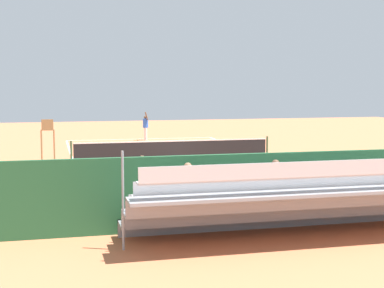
# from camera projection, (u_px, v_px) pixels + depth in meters

# --- Properties ---
(ground_plane) EXTENTS (60.00, 60.00, 0.00)m
(ground_plane) POSITION_uv_depth(u_px,v_px,m) (173.00, 159.00, 29.69)
(ground_plane) COLOR #CC7047
(court_line_markings) EXTENTS (10.10, 22.20, 0.01)m
(court_line_markings) POSITION_uv_depth(u_px,v_px,m) (173.00, 159.00, 29.72)
(court_line_markings) COLOR white
(court_line_markings) RESTS_ON ground
(tennis_net) EXTENTS (10.30, 0.10, 1.07)m
(tennis_net) POSITION_uv_depth(u_px,v_px,m) (173.00, 150.00, 29.63)
(tennis_net) COLOR black
(tennis_net) RESTS_ON ground
(backdrop_wall) EXTENTS (18.00, 0.16, 2.00)m
(backdrop_wall) POSITION_uv_depth(u_px,v_px,m) (279.00, 188.00, 16.07)
(backdrop_wall) COLOR #235633
(backdrop_wall) RESTS_ON ground
(bleacher_stand) EXTENTS (9.06, 2.40, 2.35)m
(bleacher_stand) POSITION_uv_depth(u_px,v_px,m) (298.00, 201.00, 14.79)
(bleacher_stand) COLOR gray
(bleacher_stand) RESTS_ON ground
(umpire_chair) EXTENTS (0.67, 0.67, 2.14)m
(umpire_chair) POSITION_uv_depth(u_px,v_px,m) (48.00, 136.00, 28.24)
(umpire_chair) COLOR olive
(umpire_chair) RESTS_ON ground
(courtside_bench) EXTENTS (1.80, 0.40, 0.93)m
(courtside_bench) POSITION_uv_depth(u_px,v_px,m) (318.00, 196.00, 17.19)
(courtside_bench) COLOR #33383D
(courtside_bench) RESTS_ON ground
(equipment_bag) EXTENTS (0.90, 0.36, 0.36)m
(equipment_bag) POSITION_uv_depth(u_px,v_px,m) (254.00, 214.00, 16.62)
(equipment_bag) COLOR #334C8C
(equipment_bag) RESTS_ON ground
(tennis_player) EXTENTS (0.41, 0.55, 1.93)m
(tennis_player) POSITION_uv_depth(u_px,v_px,m) (146.00, 125.00, 39.39)
(tennis_player) COLOR white
(tennis_player) RESTS_ON ground
(tennis_racket) EXTENTS (0.36, 0.58, 0.03)m
(tennis_racket) POSITION_uv_depth(u_px,v_px,m) (137.00, 140.00, 39.35)
(tennis_racket) COLOR black
(tennis_racket) RESTS_ON ground
(tennis_ball_near) EXTENTS (0.07, 0.07, 0.07)m
(tennis_ball_near) POSITION_uv_depth(u_px,v_px,m) (122.00, 142.00, 38.15)
(tennis_ball_near) COLOR #CCDB33
(tennis_ball_near) RESTS_ON ground
(tennis_ball_far) EXTENTS (0.07, 0.07, 0.07)m
(tennis_ball_far) POSITION_uv_depth(u_px,v_px,m) (134.00, 146.00, 35.70)
(tennis_ball_far) COLOR #CCDB33
(tennis_ball_far) RESTS_ON ground
(line_judge) EXTENTS (0.39, 0.54, 1.93)m
(line_judge) POSITION_uv_depth(u_px,v_px,m) (142.00, 189.00, 15.85)
(line_judge) COLOR #232328
(line_judge) RESTS_ON ground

